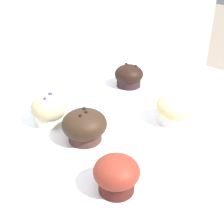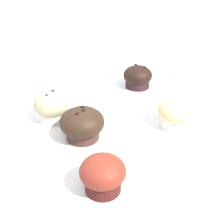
{
  "view_description": "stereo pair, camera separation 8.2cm",
  "coord_description": "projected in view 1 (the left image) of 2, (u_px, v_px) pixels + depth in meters",
  "views": [
    {
      "loc": [
        -0.58,
        -0.49,
        1.4
      ],
      "look_at": [
        -0.07,
        -0.0,
        0.98
      ],
      "focal_mm": 50.0,
      "sensor_mm": 36.0,
      "label": 1
    },
    {
      "loc": [
        -0.52,
        -0.55,
        1.4
      ],
      "look_at": [
        -0.07,
        -0.0,
        0.98
      ],
      "focal_mm": 50.0,
      "sensor_mm": 36.0,
      "label": 2
    }
  ],
  "objects": [
    {
      "name": "muffin_front_center",
      "position": [
        49.0,
        110.0,
        0.84
      ],
      "size": [
        0.1,
        0.1,
        0.09
      ],
      "color": "silver",
      "rests_on": "display_counter"
    },
    {
      "name": "wall_back",
      "position": [
        15.0,
        72.0,
        1.26
      ],
      "size": [
        3.2,
        0.1,
        1.8
      ],
      "primitive_type": "cube",
      "color": "#A8B2B7",
      "rests_on": "ground"
    },
    {
      "name": "muffin_front_right",
      "position": [
        129.0,
        76.0,
        1.05
      ],
      "size": [
        0.1,
        0.1,
        0.07
      ],
      "color": "#2F1A1E",
      "rests_on": "display_counter"
    },
    {
      "name": "muffin_back_left",
      "position": [
        117.0,
        174.0,
        0.62
      ],
      "size": [
        0.09,
        0.09,
        0.08
      ],
      "color": "#471915",
      "rests_on": "display_counter"
    },
    {
      "name": "muffin_front_left",
      "position": [
        175.0,
        109.0,
        0.85
      ],
      "size": [
        0.1,
        0.1,
        0.08
      ],
      "color": "white",
      "rests_on": "display_counter"
    },
    {
      "name": "muffin_back_right",
      "position": [
        85.0,
        126.0,
        0.77
      ],
      "size": [
        0.11,
        0.11,
        0.09
      ],
      "color": "#432822",
      "rests_on": "display_counter"
    }
  ]
}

